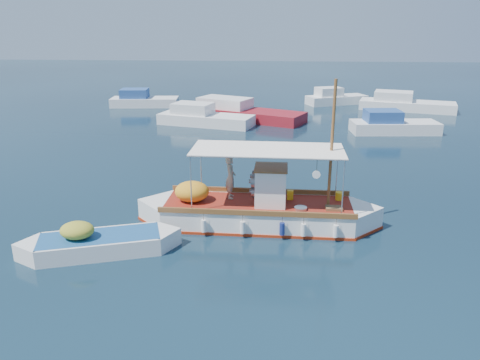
{
  "coord_description": "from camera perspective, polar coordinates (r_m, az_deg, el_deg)",
  "views": [
    {
      "loc": [
        -0.01,
        -16.51,
        7.4
      ],
      "look_at": [
        -1.3,
        0.0,
        1.8
      ],
      "focal_mm": 35.0,
      "sensor_mm": 36.0,
      "label": 1
    }
  ],
  "objects": [
    {
      "name": "bg_boat_e",
      "position": [
        44.29,
        19.35,
        8.68
      ],
      "size": [
        8.42,
        4.66,
        1.8
      ],
      "rotation": [
        0.0,
        0.0,
        -0.27
      ],
      "color": "silver",
      "rests_on": "ground"
    },
    {
      "name": "bg_boat_far_n",
      "position": [
        45.86,
        11.48,
        9.66
      ],
      "size": [
        6.01,
        4.0,
        1.8
      ],
      "rotation": [
        0.0,
        0.0,
        0.39
      ],
      "color": "silver",
      "rests_on": "ground"
    },
    {
      "name": "bg_boat_ne",
      "position": [
        34.7,
        18.02,
        6.29
      ],
      "size": [
        6.12,
        2.7,
        1.8
      ],
      "rotation": [
        0.0,
        0.0,
        0.09
      ],
      "color": "silver",
      "rests_on": "ground"
    },
    {
      "name": "bg_boat_far_w",
      "position": [
        44.69,
        -11.77,
        9.41
      ],
      "size": [
        6.24,
        2.84,
        1.8
      ],
      "rotation": [
        0.0,
        0.0,
        0.09
      ],
      "color": "silver",
      "rests_on": "ground"
    },
    {
      "name": "fishing_caique",
      "position": [
        17.98,
        2.0,
        -3.86
      ],
      "size": [
        9.41,
        2.76,
        5.74
      ],
      "rotation": [
        0.0,
        0.0,
        -0.02
      ],
      "color": "white",
      "rests_on": "ground"
    },
    {
      "name": "dinghy",
      "position": [
        16.61,
        -16.85,
        -7.56
      ],
      "size": [
        5.21,
        2.68,
        1.34
      ],
      "rotation": [
        0.0,
        0.0,
        0.31
      ],
      "color": "white",
      "rests_on": "ground"
    },
    {
      "name": "bg_boat_n",
      "position": [
        38.04,
        -0.26,
        8.23
      ],
      "size": [
        10.49,
        6.81,
        1.8
      ],
      "rotation": [
        0.0,
        0.0,
        -0.43
      ],
      "color": "maroon",
      "rests_on": "ground"
    },
    {
      "name": "bg_boat_nw",
      "position": [
        35.81,
        -4.5,
        7.51
      ],
      "size": [
        7.53,
        4.2,
        1.8
      ],
      "rotation": [
        0.0,
        0.0,
        -0.27
      ],
      "color": "silver",
      "rests_on": "ground"
    },
    {
      "name": "ground",
      "position": [
        18.09,
        4.12,
        -5.51
      ],
      "size": [
        160.0,
        160.0,
        0.0
      ],
      "primitive_type": "plane",
      "color": "black",
      "rests_on": "ground"
    }
  ]
}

